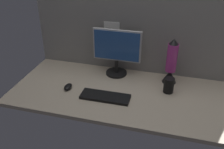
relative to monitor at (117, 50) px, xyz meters
The scene contains 7 objects.
ground_plane 37.80cm from the monitor, 58.02° to the right, with size 180.00×80.00×3.00cm, color tan.
cubicle_wall_back 23.55cm from the monitor, 38.33° to the left, with size 180.00×5.50×68.99cm.
monitor is the anchor object (origin of this frame).
keyboard 43.62cm from the monitor, 88.58° to the right, with size 37.00×13.00×2.00cm, color black.
mouse 50.10cm from the monitor, 132.46° to the right, with size 5.60×9.60×3.40cm, color black.
mug_black_travel 51.56cm from the monitor, 21.29° to the right, with size 7.88×7.88×12.16cm.
lava_lamp 45.73cm from the monitor, ahead, with size 11.52×11.52×37.70cm.
Camera 1 is at (30.53, -160.72, 108.09)cm, focal length 40.24 mm.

